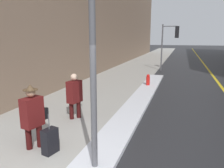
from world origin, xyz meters
TOP-DOWN VIEW (x-y plane):
  - sidewalk_slab at (-2.00, 15.00)m, footprint 4.00×80.00m
  - road_centre_stripe at (4.00, 15.00)m, footprint 0.16×80.00m
  - snow_bank_curb at (0.27, 5.55)m, footprint 0.89×13.00m
  - lamp_post at (0.33, 0.60)m, footprint 0.28×0.28m
  - traffic_light_near at (0.93, 15.10)m, footprint 1.31×0.35m
  - pedestrian_with_shoulder_bag at (-1.40, 1.01)m, footprint 0.39×0.72m
  - pedestrian_in_glasses at (-1.38, 3.09)m, footprint 0.39×0.54m
  - rolling_suitcase at (-0.89, 0.90)m, footprint 0.29×0.40m
  - fire_hydrant at (0.17, 8.56)m, footprint 0.20×0.20m

SIDE VIEW (x-z plane):
  - road_centre_stripe at x=4.00m, z-range 0.00..0.00m
  - sidewalk_slab at x=-2.00m, z-range 0.00..0.01m
  - snow_bank_curb at x=0.27m, z-range 0.00..0.11m
  - rolling_suitcase at x=-0.89m, z-range -0.17..0.78m
  - fire_hydrant at x=0.17m, z-range 0.00..0.70m
  - pedestrian_in_glasses at x=-1.38m, z-range 0.08..1.59m
  - pedestrian_with_shoulder_bag at x=-1.40m, z-range 0.07..1.66m
  - traffic_light_near at x=0.93m, z-range 0.81..4.47m
  - lamp_post at x=0.33m, z-range 0.47..4.83m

